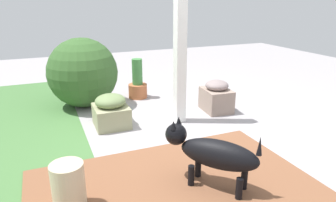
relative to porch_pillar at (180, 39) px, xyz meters
The scene contains 9 objects.
ground_plane 1.18m from the porch_pillar, 154.35° to the left, with size 12.00×12.00×0.00m, color #A09A9D.
brick_path 1.96m from the porch_pillar, 155.99° to the left, with size 1.80×2.40×0.02m, color brown.
porch_pillar is the anchor object (origin of this frame).
stone_planter_nearest 1.09m from the porch_pillar, 76.74° to the right, with size 0.48×0.39×0.45m.
stone_planter_far 1.24m from the porch_pillar, 78.33° to the left, with size 0.46×0.42×0.42m.
round_shrub 1.62m from the porch_pillar, 43.77° to the left, with size 1.01×1.01×1.01m, color #345B29.
terracotta_pot_tall 1.46m from the porch_pillar, ahead, with size 0.30×0.30×0.63m.
dog 1.68m from the porch_pillar, 165.60° to the left, with size 0.72×0.65×0.57m.
ceramic_urn 2.19m from the porch_pillar, 131.03° to the left, with size 0.25×0.25×0.39m, color beige.
Camera 1 is at (-3.00, 1.38, 1.55)m, focal length 33.07 mm.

